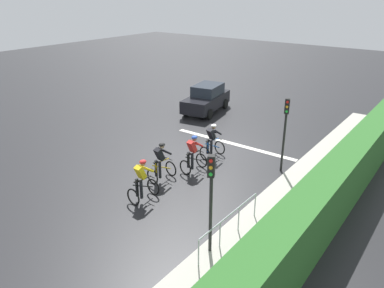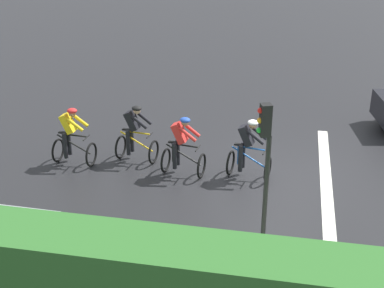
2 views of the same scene
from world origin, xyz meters
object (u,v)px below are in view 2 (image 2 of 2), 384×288
Objects in this scene: cyclist_mid at (182,147)px; traffic_light_near_crossing at (265,158)px; cyclist_second at (135,134)px; cyclist_fourth at (248,150)px; cyclist_lead at (72,137)px.

traffic_light_near_crossing is at bearing -143.37° from cyclist_mid.
cyclist_second and cyclist_mid have the same top height.
cyclist_second is 3.23m from cyclist_fourth.
cyclist_fourth is 3.64m from traffic_light_near_crossing.
cyclist_mid is at bearing -91.12° from cyclist_lead.
cyclist_mid and cyclist_fourth have the same top height.
cyclist_lead is at bearing 107.33° from cyclist_second.
cyclist_second and cyclist_fourth have the same top height.
cyclist_lead and cyclist_fourth have the same top height.
cyclist_lead is 0.50× the size of traffic_light_near_crossing.
cyclist_second is (0.52, -1.66, 0.00)m from cyclist_lead.
cyclist_lead is 3.13m from cyclist_mid.
cyclist_fourth is at bearing 10.09° from traffic_light_near_crossing.
cyclist_second is 0.50× the size of traffic_light_near_crossing.
cyclist_second is at bearing 68.40° from cyclist_mid.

